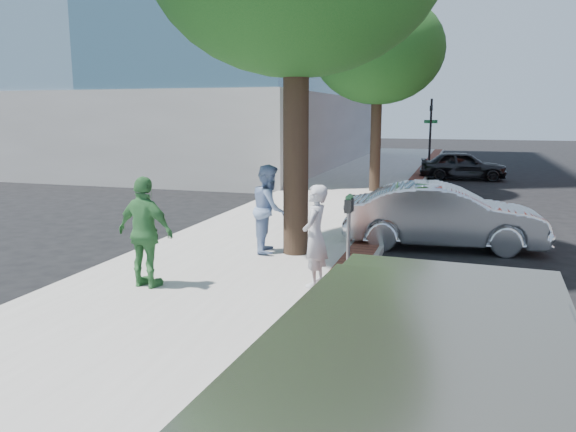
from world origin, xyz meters
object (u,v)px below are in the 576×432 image
at_px(person_gray, 315,236).
at_px(parking_meter, 349,217).
at_px(sedan_silver, 443,216).
at_px(person_officer, 269,209).
at_px(bg_car, 463,165).
at_px(person_green, 146,232).

bearing_deg(person_gray, parking_meter, 157.96).
relative_size(person_gray, sedan_silver, 0.39).
distance_m(parking_meter, sedan_silver, 3.66).
xyz_separation_m(person_officer, bg_car, (3.83, 16.25, -0.41)).
bearing_deg(person_green, bg_car, -95.15).
bearing_deg(person_officer, person_green, 143.56).
height_order(person_officer, sedan_silver, person_officer).
relative_size(parking_meter, person_officer, 0.80).
xyz_separation_m(person_gray, person_officer, (-1.53, 2.04, 0.06)).
distance_m(person_green, bg_car, 19.85).
xyz_separation_m(person_gray, person_green, (-2.70, -0.91, 0.07)).
distance_m(person_gray, person_green, 2.85).
relative_size(person_officer, sedan_silver, 0.41).
distance_m(person_gray, bg_car, 18.44).
relative_size(parking_meter, person_gray, 0.85).
distance_m(parking_meter, bg_car, 17.53).
bearing_deg(parking_meter, sedan_silver, 64.76).
bearing_deg(person_officer, bg_car, -28.19).
bearing_deg(parking_meter, person_officer, 148.98).
xyz_separation_m(person_officer, sedan_silver, (3.48, 2.12, -0.34)).
bearing_deg(parking_meter, person_green, -150.01).
bearing_deg(sedan_silver, parking_meter, 149.04).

